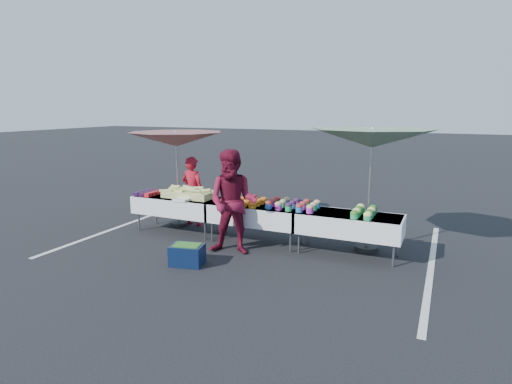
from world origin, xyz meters
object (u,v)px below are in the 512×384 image
at_px(table_left, 178,205).
at_px(storage_bin, 187,254).
at_px(customer, 233,202).
at_px(table_right, 349,223).
at_px(vendor, 193,191).
at_px(umbrella_right, 372,139).
at_px(umbrella_left, 176,140).
at_px(table_center, 256,213).

relative_size(table_left, storage_bin, 3.07).
distance_m(customer, storage_bin, 1.22).
xyz_separation_m(table_right, vendor, (-3.59, 0.55, 0.19)).
bearing_deg(storage_bin, table_right, 21.96).
distance_m(table_right, umbrella_right, 1.54).
bearing_deg(umbrella_right, table_right, -123.65).
bearing_deg(umbrella_left, storage_bin, -52.52).
distance_m(table_center, umbrella_left, 2.49).
height_order(umbrella_right, storage_bin, umbrella_right).
bearing_deg(umbrella_left, umbrella_right, -0.00).
bearing_deg(table_center, vendor, 162.88).
relative_size(table_left, umbrella_left, 0.83).
xyz_separation_m(table_left, storage_bin, (1.26, -1.60, -0.40)).
bearing_deg(vendor, table_center, 168.59).
bearing_deg(umbrella_right, table_center, -169.04).
xyz_separation_m(customer, storage_bin, (-0.43, -0.85, -0.76)).
height_order(table_left, umbrella_left, umbrella_left).
bearing_deg(umbrella_right, umbrella_left, 180.00).
bearing_deg(table_left, vendor, 88.46).
bearing_deg(umbrella_right, customer, -152.14).
distance_m(table_center, umbrella_right, 2.56).
distance_m(umbrella_left, storage_bin, 3.05).
bearing_deg(storage_bin, vendor, 107.67).
bearing_deg(table_center, umbrella_right, 10.96).
height_order(table_left, customer, customer).
height_order(table_right, customer, customer).
xyz_separation_m(table_left, umbrella_right, (3.87, 0.40, 1.46)).
xyz_separation_m(customer, umbrella_left, (-1.96, 1.15, 0.96)).
bearing_deg(table_center, umbrella_left, 169.09).
bearing_deg(vendor, customer, 147.91).
xyz_separation_m(umbrella_left, storage_bin, (1.53, -2.00, -1.72)).
bearing_deg(storage_bin, customer, 50.69).
distance_m(vendor, storage_bin, 2.55).
bearing_deg(customer, storage_bin, -128.47).
bearing_deg(storage_bin, table_center, 58.93).
relative_size(customer, storage_bin, 3.10).
xyz_separation_m(table_center, customer, (-0.11, -0.75, 0.36)).
relative_size(table_center, table_right, 1.00).
xyz_separation_m(umbrella_right, storage_bin, (-2.61, -2.00, -1.87)).
xyz_separation_m(table_right, umbrella_left, (-3.87, 0.40, 1.32)).
bearing_deg(table_right, table_left, 180.00).
bearing_deg(umbrella_left, vendor, 27.43).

